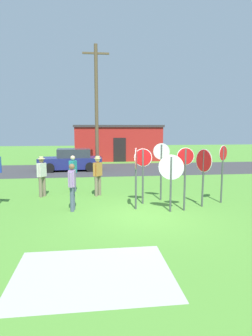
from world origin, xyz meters
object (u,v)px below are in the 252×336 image
at_px(stop_sign_nearest, 143,167).
at_px(person_in_teal, 72,184).
at_px(stop_sign_leaning_left, 185,169).
at_px(person_near_signs, 98,173).
at_px(parked_car_on_street, 71,161).
at_px(stop_sign_center_cluster, 136,168).
at_px(stop_sign_low_front, 161,162).
at_px(stop_sign_rear_left, 171,173).
at_px(utility_pole, 97,106).
at_px(stop_sign_leaning_right, 203,167).
at_px(stop_sign_rear_right, 223,165).
at_px(person_with_sunhat, 42,174).
at_px(person_in_blue, 73,172).

bearing_deg(stop_sign_nearest, person_in_teal, -166.79).
relative_size(stop_sign_leaning_left, person_near_signs, 1.30).
relative_size(parked_car_on_street, person_in_teal, 2.59).
distance_m(parked_car_on_street, stop_sign_nearest, 10.06).
relative_size(parked_car_on_street, stop_sign_center_cluster, 1.96).
relative_size(stop_sign_low_front, stop_sign_rear_left, 1.15).
height_order(utility_pole, stop_sign_leaning_right, utility_pole).
distance_m(stop_sign_nearest, stop_sign_rear_left, 1.41).
height_order(utility_pole, stop_sign_center_cluster, utility_pole).
height_order(stop_sign_rear_right, stop_sign_low_front, stop_sign_low_front).
relative_size(parked_car_on_street, stop_sign_rear_right, 1.93).
distance_m(stop_sign_rear_right, person_in_teal, 5.80).
bearing_deg(stop_sign_rear_left, person_near_signs, 132.15).
bearing_deg(stop_sign_leaning_left, stop_sign_rear_right, 25.76).
height_order(stop_sign_center_cluster, stop_sign_leaning_left, stop_sign_leaning_left).
bearing_deg(stop_sign_nearest, parked_car_on_street, 109.60).
distance_m(stop_sign_nearest, person_near_signs, 2.36).
bearing_deg(stop_sign_leaning_right, stop_sign_rear_left, -159.70).
height_order(utility_pole, stop_sign_low_front, utility_pole).
bearing_deg(stop_sign_rear_left, person_with_sunhat, 149.74).
distance_m(utility_pole, person_in_blue, 7.91).
bearing_deg(stop_sign_nearest, person_with_sunhat, 157.84).
bearing_deg(stop_sign_nearest, stop_sign_low_front, 29.27).
bearing_deg(utility_pole, stop_sign_center_cluster, -83.44).
xyz_separation_m(stop_sign_rear_right, person_near_signs, (-4.81, 1.80, -0.52)).
distance_m(parked_car_on_street, stop_sign_center_cluster, 10.63).
xyz_separation_m(stop_sign_low_front, person_near_signs, (-2.54, 1.10, -0.58)).
distance_m(parked_car_on_street, stop_sign_leaning_right, 11.55).
bearing_deg(stop_sign_nearest, person_in_blue, 138.90).
distance_m(stop_sign_rear_left, person_near_signs, 3.71).
distance_m(stop_sign_leaning_right, stop_sign_low_front, 1.74).
xyz_separation_m(utility_pole, stop_sign_rear_left, (2.33, -10.60, -3.06)).
height_order(person_in_teal, person_in_blue, same).
distance_m(stop_sign_rear_right, person_in_blue, 6.51).
bearing_deg(person_near_signs, stop_sign_rear_right, -20.51).
bearing_deg(person_with_sunhat, stop_sign_nearest, -22.16).
bearing_deg(person_in_teal, stop_sign_leaning_left, -6.88).
relative_size(parked_car_on_street, stop_sign_leaning_right, 2.02).
height_order(stop_sign_nearest, person_in_teal, stop_sign_nearest).
relative_size(utility_pole, parked_car_on_street, 1.94).
relative_size(person_near_signs, person_with_sunhat, 1.00).
height_order(stop_sign_center_cluster, person_in_blue, stop_sign_center_cluster).
xyz_separation_m(stop_sign_leaning_right, person_in_teal, (-4.81, 0.04, -0.54)).
distance_m(person_near_signs, person_in_blue, 1.41).
bearing_deg(person_in_teal, stop_sign_nearest, 13.21).
distance_m(stop_sign_nearest, stop_sign_rear_right, 3.11).
height_order(stop_sign_leaning_right, person_in_blue, stop_sign_leaning_right).
bearing_deg(stop_sign_leaning_left, person_with_sunhat, 152.84).
distance_m(utility_pole, stop_sign_rear_right, 11.12).
bearing_deg(person_near_signs, person_in_blue, 141.45).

